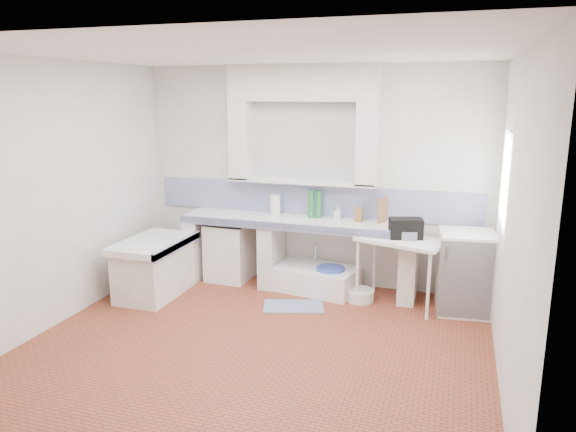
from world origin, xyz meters
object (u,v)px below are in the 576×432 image
(stove, at_px, (230,252))
(fridge, at_px, (466,272))
(sink, at_px, (311,279))
(side_table, at_px, (400,272))

(stove, xyz_separation_m, fridge, (3.00, -0.17, 0.08))
(sink, bearing_deg, fridge, 5.34)
(stove, height_order, sink, stove)
(stove, bearing_deg, fridge, -1.70)
(side_table, relative_size, fridge, 1.05)
(stove, relative_size, sink, 0.67)
(stove, distance_m, side_table, 2.28)
(sink, distance_m, side_table, 1.18)
(side_table, xyz_separation_m, fridge, (0.73, 0.06, 0.06))
(fridge, bearing_deg, side_table, 178.52)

